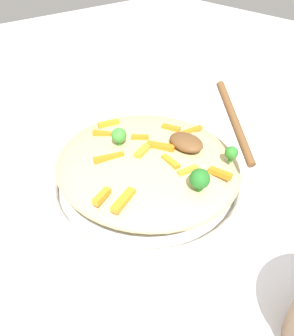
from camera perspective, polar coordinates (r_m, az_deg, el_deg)
name	(u,v)px	position (r m, az deg, el deg)	size (l,w,h in m)	color
ground_plane	(147,197)	(0.56, 0.00, -4.97)	(2.40, 2.40, 0.00)	silver
serving_bowl	(147,185)	(0.54, 0.00, -2.93)	(0.32, 0.32, 0.05)	silver
pasta_mound	(147,163)	(0.51, 0.00, 0.87)	(0.29, 0.27, 0.06)	#D1BA7A
carrot_piece_0	(140,138)	(0.51, -1.20, 5.16)	(0.03, 0.01, 0.01)	orange
carrot_piece_1	(169,163)	(0.46, 3.67, 0.93)	(0.03, 0.01, 0.01)	orange
carrot_piece_2	(109,157)	(0.48, -6.51, 1.79)	(0.04, 0.01, 0.01)	orange
carrot_piece_3	(188,171)	(0.46, 6.97, -0.43)	(0.03, 0.01, 0.01)	orange
carrot_piece_4	(123,200)	(0.41, -4.04, -5.42)	(0.04, 0.01, 0.01)	orange
carrot_piece_5	(102,196)	(0.42, -7.69, -4.77)	(0.03, 0.01, 0.01)	orange
carrot_piece_6	(142,151)	(0.48, -0.82, 2.93)	(0.03, 0.01, 0.01)	orange
carrot_piece_7	(160,146)	(0.49, 2.29, 3.68)	(0.04, 0.01, 0.01)	orange
carrot_piece_8	(110,123)	(0.57, -6.28, 7.63)	(0.04, 0.01, 0.01)	orange
carrot_piece_9	(180,146)	(0.50, 5.56, 3.69)	(0.03, 0.01, 0.01)	orange
carrot_piece_10	(220,173)	(0.46, 12.37, -0.87)	(0.03, 0.01, 0.01)	orange
carrot_piece_11	(191,130)	(0.55, 7.51, 6.34)	(0.04, 0.01, 0.01)	orange
carrot_piece_12	(171,128)	(0.54, 4.08, 6.80)	(0.03, 0.01, 0.01)	orange
carrot_piece_13	(102,134)	(0.54, -7.62, 5.81)	(0.03, 0.01, 0.01)	orange
broccoli_floret_0	(200,179)	(0.43, 8.95, -1.86)	(0.03, 0.03, 0.03)	#205B1C
broccoli_floret_1	(119,136)	(0.49, -4.80, 5.49)	(0.02, 0.02, 0.03)	#377928
broccoli_floret_2	(231,153)	(0.48, 14.14, 2.45)	(0.02, 0.02, 0.02)	#296820
serving_spoon	(203,135)	(0.50, 9.50, 5.57)	(0.13, 0.12, 0.07)	brown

